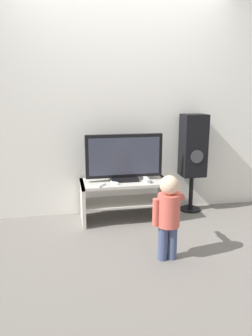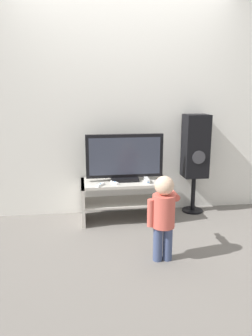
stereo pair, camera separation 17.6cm
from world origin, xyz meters
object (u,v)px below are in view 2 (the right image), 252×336
speaker_tower (195,149)px  television (125,158)px  child (164,211)px  remote_secondary (115,183)px  remote_primary (100,185)px  game_console (147,180)px

speaker_tower → television: bearing=-172.8°
child → remote_secondary: bearing=110.1°
remote_primary → child: bearing=-59.4°
television → child: 1.04m
television → child: size_ratio=1.14×
remote_secondary → child: bearing=-69.9°
television → game_console: bearing=-20.2°
remote_primary → child: 0.94m
game_console → speaker_tower: size_ratio=0.17×
television → speaker_tower: speaker_tower is taller
child → speaker_tower: (0.65, 1.09, 0.33)m
television → speaker_tower: 0.85m
child → speaker_tower: size_ratio=0.64×
speaker_tower → child: bearing=-120.8°
remote_primary → game_console: bearing=10.2°
television → remote_secondary: television is taller
remote_secondary → speaker_tower: (0.97, 0.22, 0.31)m
game_console → remote_secondary: 0.36m
remote_primary → television: bearing=32.2°
child → television: bearing=101.2°
remote_secondary → child: child is taller
game_console → remote_secondary: size_ratio=1.48×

